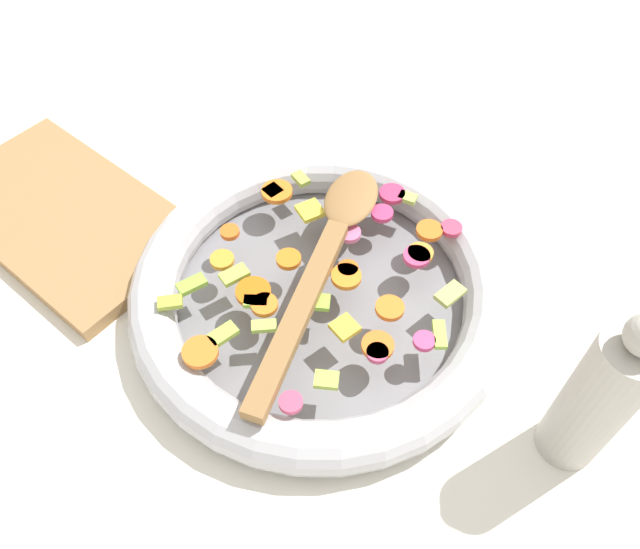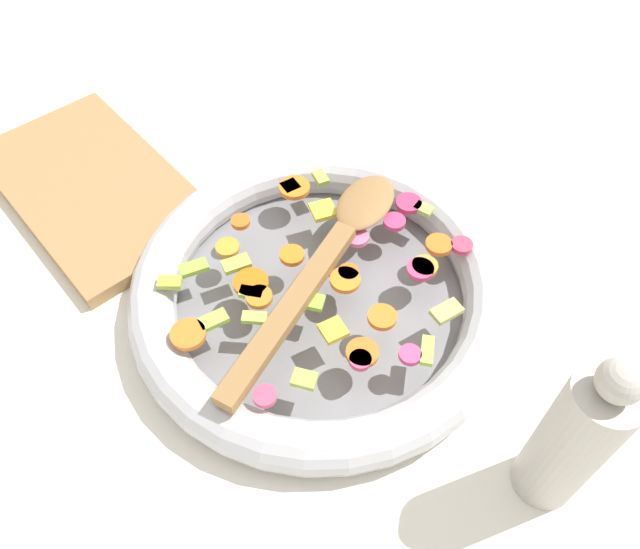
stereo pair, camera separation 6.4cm
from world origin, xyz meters
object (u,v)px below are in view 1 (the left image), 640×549
skillet (320,291)px  cutting_board (65,215)px  wooden_spoon (327,251)px  pepper_mill (599,398)px

skillet → cutting_board: 0.33m
wooden_spoon → pepper_mill: 0.29m
skillet → wooden_spoon: 0.05m
skillet → wooden_spoon: wooden_spoon is taller
cutting_board → pepper_mill: bearing=-168.1°
skillet → wooden_spoon: size_ratio=1.27×
skillet → pepper_mill: size_ratio=1.97×
skillet → wooden_spoon: (0.01, -0.02, 0.04)m
wooden_spoon → cutting_board: 0.33m
wooden_spoon → cutting_board: wooden_spoon is taller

